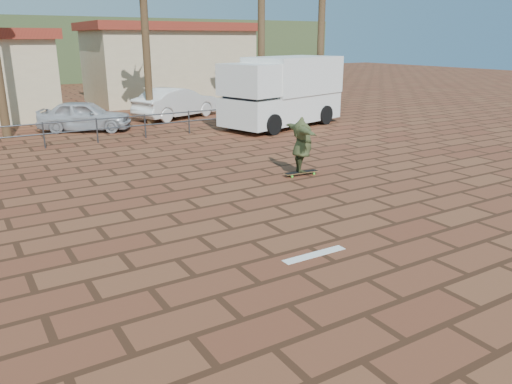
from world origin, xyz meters
TOP-DOWN VIEW (x-y plane):
  - ground at (0.00, 0.00)m, footprint 120.00×120.00m
  - paint_stripe at (0.70, -1.20)m, footprint 1.40×0.22m
  - guardrail at (0.00, 12.00)m, footprint 24.06×0.06m
  - building_east at (8.00, 24.00)m, footprint 10.60×6.60m
  - longboard at (3.99, 3.68)m, footprint 1.15×0.35m
  - skateboarder at (3.99, 3.68)m, footprint 1.02×2.15m
  - campervan at (8.65, 11.51)m, footprint 6.65×4.16m
  - car_silver at (0.26, 15.06)m, footprint 4.33×3.33m
  - car_white at (5.34, 16.50)m, footprint 5.09×3.29m
  - street_sign at (12.00, 12.00)m, footprint 0.51×0.11m

SIDE VIEW (x-z plane):
  - ground at x=0.00m, z-range 0.00..0.00m
  - paint_stripe at x=0.70m, z-range 0.00..0.01m
  - longboard at x=3.99m, z-range 0.04..0.15m
  - guardrail at x=0.00m, z-range 0.18..1.18m
  - car_silver at x=0.26m, z-range 0.00..1.38m
  - car_white at x=5.34m, z-range 0.00..1.59m
  - skateboarder at x=3.99m, z-range 0.11..1.80m
  - campervan at x=8.65m, z-range 0.08..3.29m
  - street_sign at x=12.00m, z-range 0.50..2.99m
  - building_east at x=8.00m, z-range 0.04..5.04m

